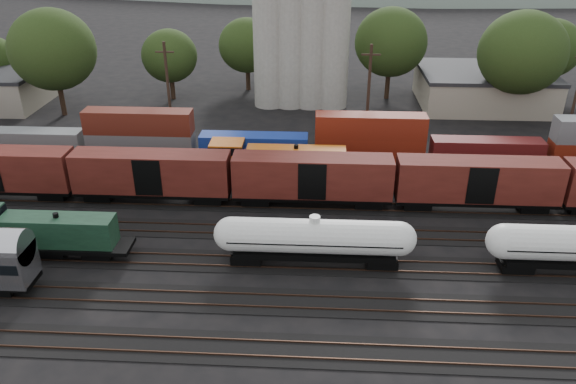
# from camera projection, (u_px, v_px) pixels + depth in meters

# --- Properties ---
(ground) EXTENTS (600.00, 600.00, 0.00)m
(ground) POSITION_uv_depth(u_px,v_px,m) (247.00, 231.00, 50.20)
(ground) COLOR black
(tracks) EXTENTS (180.00, 33.20, 0.20)m
(tracks) POSITION_uv_depth(u_px,v_px,m) (247.00, 230.00, 50.18)
(tracks) COLOR black
(tracks) RESTS_ON ground
(green_locomotive) EXTENTS (15.22, 2.69, 4.03)m
(green_locomotive) POSITION_uv_depth(u_px,v_px,m) (27.00, 232.00, 45.55)
(green_locomotive) COLOR black
(green_locomotive) RESTS_ON ground
(tank_car_a) EXTENTS (16.02, 2.87, 4.20)m
(tank_car_a) POSITION_uv_depth(u_px,v_px,m) (314.00, 238.00, 44.31)
(tank_car_a) COLOR white
(tank_car_a) RESTS_ON ground
(orange_locomotive) EXTENTS (16.92, 2.82, 4.23)m
(orange_locomotive) POSITION_uv_depth(u_px,v_px,m) (268.00, 161.00, 57.95)
(orange_locomotive) COLOR black
(orange_locomotive) RESTS_ON ground
(boxcar_string) EXTENTS (153.60, 2.90, 4.20)m
(boxcar_string) POSITION_uv_depth(u_px,v_px,m) (231.00, 175.00, 53.34)
(boxcar_string) COLOR black
(boxcar_string) RESTS_ON ground
(container_wall) EXTENTS (161.83, 2.60, 5.80)m
(container_wall) POSITION_uv_depth(u_px,v_px,m) (267.00, 143.00, 62.41)
(container_wall) COLOR black
(container_wall) RESTS_ON ground
(grain_silo) EXTENTS (13.40, 5.00, 29.00)m
(grain_silo) POSITION_uv_depth(u_px,v_px,m) (300.00, 27.00, 77.00)
(grain_silo) COLOR #A19E93
(grain_silo) RESTS_ON ground
(industrial_sheds) EXTENTS (119.38, 17.26, 5.10)m
(industrial_sheds) POSITION_uv_depth(u_px,v_px,m) (322.00, 90.00, 80.11)
(industrial_sheds) COLOR #9E937F
(industrial_sheds) RESTS_ON ground
(tree_band) EXTENTS (166.95, 23.74, 14.43)m
(tree_band) POSITION_uv_depth(u_px,v_px,m) (255.00, 50.00, 78.64)
(tree_band) COLOR black
(tree_band) RESTS_ON ground
(utility_poles) EXTENTS (122.20, 0.36, 12.00)m
(utility_poles) POSITION_uv_depth(u_px,v_px,m) (268.00, 92.00, 66.98)
(utility_poles) COLOR black
(utility_poles) RESTS_ON ground
(distant_hills) EXTENTS (860.00, 286.00, 130.00)m
(distant_hills) POSITION_uv_depth(u_px,v_px,m) (355.00, 9.00, 289.85)
(distant_hills) COLOR #59665B
(distant_hills) RESTS_ON ground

